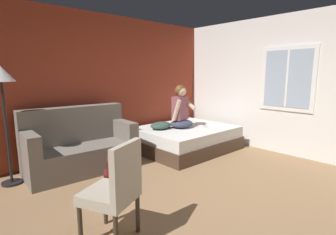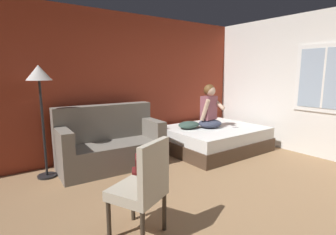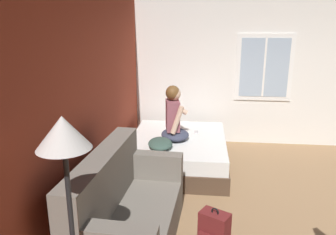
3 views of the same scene
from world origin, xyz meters
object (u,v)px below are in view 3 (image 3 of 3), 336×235
at_px(bed, 178,152).
at_px(floor_lamp, 65,156).
at_px(throw_pillow, 160,144).
at_px(backpack, 214,231).
at_px(couch, 126,213).
at_px(person_seated, 174,118).
at_px(cell_phone, 196,132).

xyz_separation_m(bed, floor_lamp, (-3.13, 0.50, 1.19)).
relative_size(bed, throw_pillow, 4.07).
distance_m(bed, floor_lamp, 3.39).
bearing_deg(throw_pillow, backpack, -153.96).
bearing_deg(throw_pillow, couch, 175.36).
distance_m(person_seated, cell_phone, 0.63).
xyz_separation_m(couch, floor_lamp, (-0.99, 0.14, 1.04)).
relative_size(couch, backpack, 3.81).
bearing_deg(person_seated, floor_lamp, 171.75).
bearing_deg(floor_lamp, cell_phone, -12.93).
bearing_deg(cell_phone, throw_pillow, -123.36).
distance_m(couch, floor_lamp, 1.44).
xyz_separation_m(backpack, throw_pillow, (1.56, 0.76, 0.36)).
height_order(backpack, floor_lamp, floor_lamp).
height_order(person_seated, floor_lamp, floor_lamp).
bearing_deg(cell_phone, floor_lamp, -103.59).
relative_size(person_seated, floor_lamp, 0.51).
height_order(backpack, throw_pillow, throw_pillow).
bearing_deg(bed, couch, 170.43).
bearing_deg(throw_pillow, person_seated, -22.23).
relative_size(person_seated, throw_pillow, 1.82).
height_order(person_seated, backpack, person_seated).
xyz_separation_m(couch, backpack, (0.08, -0.90, -0.20)).
distance_m(bed, couch, 2.18).
relative_size(bed, floor_lamp, 1.15).
relative_size(couch, cell_phone, 12.11).
distance_m(couch, throw_pillow, 1.66).
xyz_separation_m(person_seated, backpack, (-1.97, -0.60, -0.64)).
bearing_deg(backpack, person_seated, 16.86).
relative_size(bed, cell_phone, 13.58).
relative_size(person_seated, cell_phone, 6.08).
bearing_deg(backpack, couch, 95.37).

